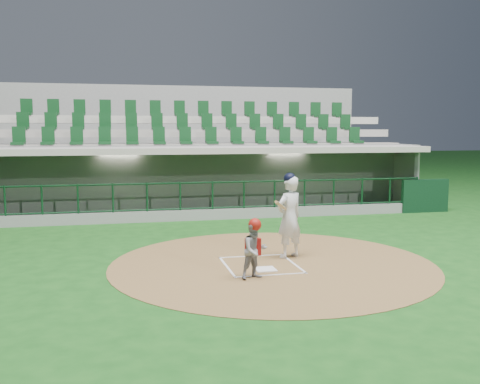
% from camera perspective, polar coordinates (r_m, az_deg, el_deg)
% --- Properties ---
extents(ground, '(120.00, 120.00, 0.00)m').
position_cam_1_polar(ground, '(12.13, 1.83, -7.51)').
color(ground, '#144615').
rests_on(ground, ground).
extents(dirt_circle, '(7.20, 7.20, 0.01)m').
position_cam_1_polar(dirt_circle, '(12.02, 3.47, -7.62)').
color(dirt_circle, brown).
rests_on(dirt_circle, ground).
extents(home_plate, '(0.43, 0.43, 0.02)m').
position_cam_1_polar(home_plate, '(11.47, 2.71, -8.23)').
color(home_plate, white).
rests_on(home_plate, dirt_circle).
extents(batter_box_chalk, '(1.55, 1.80, 0.01)m').
position_cam_1_polar(batter_box_chalk, '(11.84, 2.20, -7.77)').
color(batter_box_chalk, white).
rests_on(batter_box_chalk, ground).
extents(dugout_structure, '(16.40, 3.70, 3.00)m').
position_cam_1_polar(dugout_structure, '(19.59, -3.12, 0.73)').
color(dugout_structure, gray).
rests_on(dugout_structure, ground).
extents(seating_deck, '(17.00, 6.72, 5.15)m').
position_cam_1_polar(seating_deck, '(22.54, -5.08, 2.65)').
color(seating_deck, slate).
rests_on(seating_deck, ground).
extents(batter, '(0.95, 0.99, 1.98)m').
position_cam_1_polar(batter, '(12.40, 5.28, -2.53)').
color(batter, silver).
rests_on(batter, dirt_circle).
extents(catcher, '(0.66, 0.58, 1.22)m').
position_cam_1_polar(catcher, '(10.68, 1.58, -6.07)').
color(catcher, gray).
rests_on(catcher, dirt_circle).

